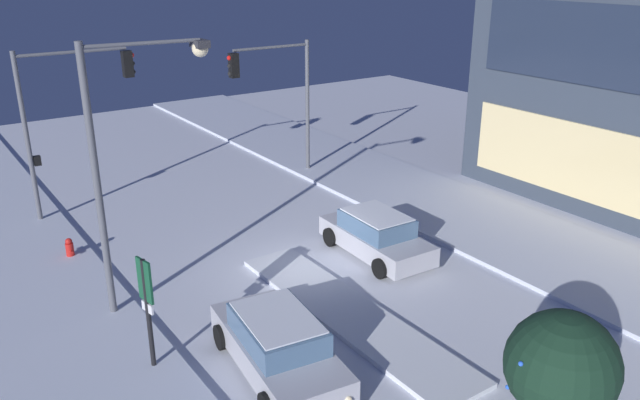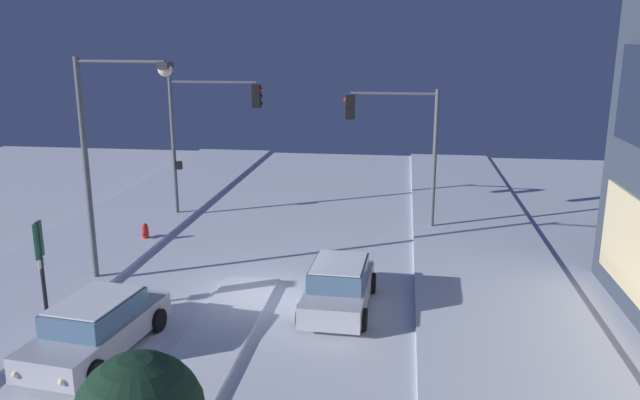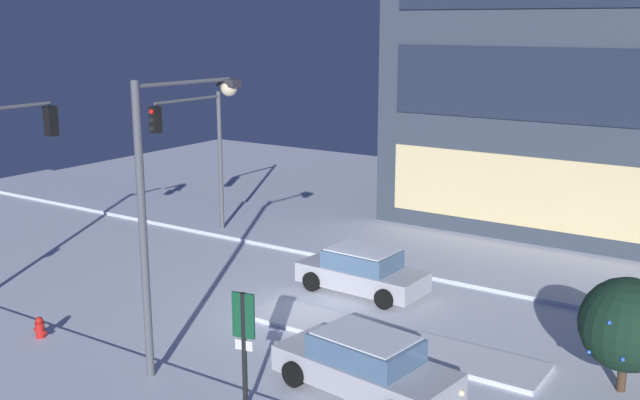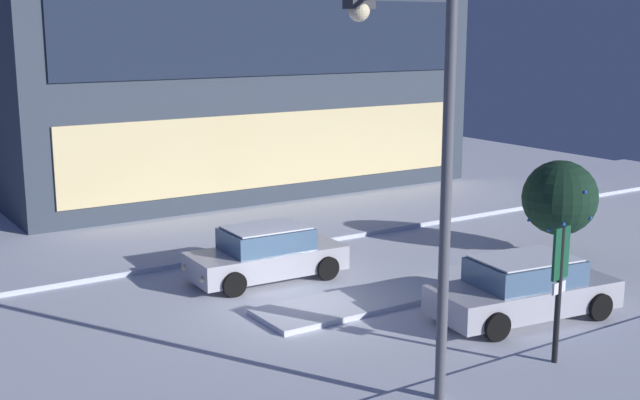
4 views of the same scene
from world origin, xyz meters
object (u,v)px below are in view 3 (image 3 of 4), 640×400
Objects in this scene: car_near at (366,365)px; fire_hydrant at (40,330)px; traffic_light_corner_far_left at (194,140)px; parking_info_sign at (244,338)px; decorated_tree_median at (627,325)px; street_lamp_arched at (171,183)px; car_far at (362,272)px.

fire_hydrant is at bearing -157.33° from car_near.
traffic_light_corner_far_left reaches higher than car_near.
parking_info_sign reaches higher than car_near.
decorated_tree_median is (17.69, -4.12, -2.46)m from traffic_light_corner_far_left.
fire_hydrant is at bearing -157.27° from decorated_tree_median.
traffic_light_corner_far_left is 18.33m from decorated_tree_median.
decorated_tree_median is (6.96, 6.00, -0.17)m from parking_info_sign.
car_near is 9.50m from fire_hydrant.
traffic_light_corner_far_left is at bearing 166.90° from decorated_tree_median.
fire_hydrant is (-4.43, -0.97, -4.59)m from street_lamp_arched.
fire_hydrant is 7.58m from parking_info_sign.
fire_hydrant is at bearing 18.10° from traffic_light_corner_far_left.
car_near is 1.63× the size of parking_info_sign.
parking_info_sign is (-1.74, -2.49, 1.19)m from car_near.
parking_info_sign reaches higher than fire_hydrant.
car_far reaches higher than fire_hydrant.
street_lamp_arched is 4.37m from parking_info_sign.
car_near is 7.06m from car_far.
street_lamp_arched is (7.74, -9.18, 0.75)m from traffic_light_corner_far_left.
decorated_tree_median is (14.38, 6.02, 1.37)m from fire_hydrant.
street_lamp_arched is at bearing 84.03° from car_far.
street_lamp_arched reaches higher than parking_info_sign.
car_near is at bearing 123.28° from car_far.
street_lamp_arched is 2.61× the size of decorated_tree_median.
car_far is 8.82m from parking_info_sign.
car_far is at bearing 79.83° from traffic_light_corner_far_left.
car_near is 6.42× the size of fire_hydrant.
fire_hydrant is 15.65m from decorated_tree_median.
car_near is 1.68× the size of decorated_tree_median.
car_far is at bearing 164.06° from decorated_tree_median.
parking_info_sign is (7.42, 0.03, 1.54)m from fire_hydrant.
car_near is 1.09× the size of car_far.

